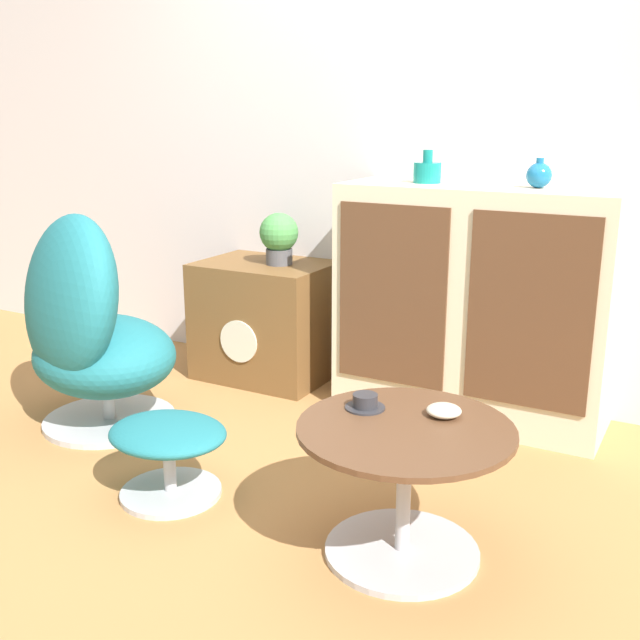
# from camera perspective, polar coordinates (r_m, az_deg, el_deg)

# --- Properties ---
(ground_plane) EXTENTS (12.00, 12.00, 0.00)m
(ground_plane) POSITION_cam_1_polar(r_m,az_deg,el_deg) (2.67, -5.50, -13.98)
(ground_plane) COLOR #A87542
(wall_back) EXTENTS (6.40, 0.06, 2.60)m
(wall_back) POSITION_cam_1_polar(r_m,az_deg,el_deg) (3.59, 7.32, 15.24)
(wall_back) COLOR silver
(wall_back) RESTS_ON ground_plane
(sideboard) EXTENTS (1.16, 0.46, 1.02)m
(sideboard) POSITION_cam_1_polar(r_m,az_deg,el_deg) (3.31, 11.64, 1.22)
(sideboard) COLOR beige
(sideboard) RESTS_ON ground_plane
(tv_console) EXTENTS (0.65, 0.49, 0.59)m
(tv_console) POSITION_cam_1_polar(r_m,az_deg,el_deg) (3.80, -4.15, -0.01)
(tv_console) COLOR brown
(tv_console) RESTS_ON ground_plane
(egg_chair) EXTENTS (0.88, 0.85, 0.95)m
(egg_chair) POSITION_cam_1_polar(r_m,az_deg,el_deg) (3.27, -17.27, -0.67)
(egg_chair) COLOR #B7B7BC
(egg_chair) RESTS_ON ground_plane
(ottoman) EXTENTS (0.43, 0.37, 0.28)m
(ottoman) POSITION_cam_1_polar(r_m,az_deg,el_deg) (2.69, -11.49, -9.17)
(ottoman) COLOR #B7B7BC
(ottoman) RESTS_ON ground_plane
(coffee_table) EXTENTS (0.65, 0.65, 0.42)m
(coffee_table) POSITION_cam_1_polar(r_m,az_deg,el_deg) (2.30, 6.43, -11.80)
(coffee_table) COLOR #B7B7BC
(coffee_table) RESTS_ON ground_plane
(vase_leftmost) EXTENTS (0.12, 0.12, 0.14)m
(vase_leftmost) POSITION_cam_1_polar(r_m,az_deg,el_deg) (3.31, 8.17, 11.13)
(vase_leftmost) COLOR #147A75
(vase_leftmost) RESTS_ON sideboard
(vase_inner_left) EXTENTS (0.10, 0.10, 0.12)m
(vase_inner_left) POSITION_cam_1_polar(r_m,az_deg,el_deg) (3.17, 16.35, 10.55)
(vase_inner_left) COLOR #196699
(vase_inner_left) RESTS_ON sideboard
(potted_plant) EXTENTS (0.19, 0.19, 0.25)m
(potted_plant) POSITION_cam_1_polar(r_m,az_deg,el_deg) (3.66, -3.15, 6.38)
(potted_plant) COLOR #4C4C51
(potted_plant) RESTS_ON tv_console
(teacup) EXTENTS (0.12, 0.12, 0.05)m
(teacup) POSITION_cam_1_polar(r_m,az_deg,el_deg) (2.34, 3.46, -6.32)
(teacup) COLOR #2D2D33
(teacup) RESTS_ON coffee_table
(bowl) EXTENTS (0.11, 0.11, 0.04)m
(bowl) POSITION_cam_1_polar(r_m,az_deg,el_deg) (2.31, 9.42, -6.82)
(bowl) COLOR beige
(bowl) RESTS_ON coffee_table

